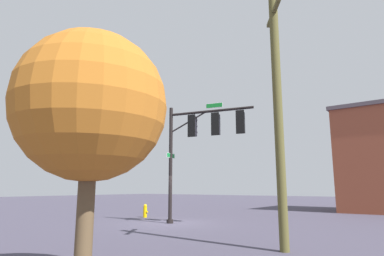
% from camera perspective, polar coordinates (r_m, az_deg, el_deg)
% --- Properties ---
extents(ground_plane, '(120.00, 120.00, 0.00)m').
position_cam_1_polar(ground_plane, '(18.30, -3.86, -16.17)').
color(ground_plane, '#403C4C').
extents(signal_pole_assembly, '(4.79, 1.70, 6.35)m').
position_cam_1_polar(signal_pole_assembly, '(17.66, 1.76, -1.38)').
color(signal_pole_assembly, black).
rests_on(signal_pole_assembly, ground_plane).
extents(utility_pole, '(1.10, 1.56, 8.29)m').
position_cam_1_polar(utility_pole, '(10.86, 14.70, 2.77)').
color(utility_pole, brown).
rests_on(utility_pole, ground_plane).
extents(fire_hydrant, '(0.33, 0.24, 0.83)m').
position_cam_1_polar(fire_hydrant, '(21.90, -8.13, -14.04)').
color(fire_hydrant, '#DFB307').
rests_on(fire_hydrant, ground_plane).
extents(tree_near, '(2.98, 2.98, 4.96)m').
position_cam_1_polar(tree_near, '(6.78, -17.07, 3.52)').
color(tree_near, brown).
rests_on(tree_near, ground_plane).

